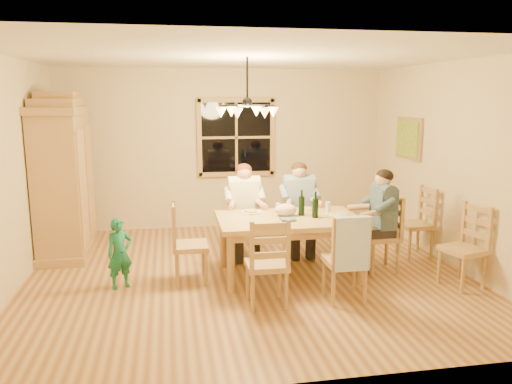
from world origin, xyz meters
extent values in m
plane|color=brown|center=(0.00, 0.00, 0.00)|extent=(5.50, 5.50, 0.00)
cube|color=white|center=(0.00, 0.00, 2.70)|extent=(5.50, 5.00, 0.02)
cube|color=beige|center=(0.00, 2.50, 1.35)|extent=(5.50, 0.02, 2.70)
cube|color=beige|center=(-2.75, 0.00, 1.35)|extent=(0.02, 5.00, 2.70)
cube|color=beige|center=(2.75, 0.00, 1.35)|extent=(0.02, 5.00, 2.70)
cube|color=black|center=(0.20, 2.48, 1.55)|extent=(1.20, 0.03, 1.20)
cube|color=tan|center=(0.20, 2.46, 1.55)|extent=(1.30, 0.06, 1.30)
cube|color=olive|center=(2.72, 1.20, 1.60)|extent=(0.04, 0.78, 0.64)
cube|color=#1E6B2D|center=(2.69, 1.20, 1.60)|extent=(0.02, 0.68, 0.54)
cylinder|color=black|center=(0.00, 0.00, 2.44)|extent=(0.02, 0.02, 0.53)
sphere|color=black|center=(0.00, 0.00, 2.17)|extent=(0.12, 0.12, 0.12)
cylinder|color=black|center=(0.16, 0.00, 2.13)|extent=(0.34, 0.02, 0.02)
cone|color=#FFB259|center=(0.32, 0.00, 2.05)|extent=(0.13, 0.13, 0.12)
cylinder|color=black|center=(0.08, 0.14, 2.13)|extent=(0.19, 0.31, 0.02)
cone|color=#FFB259|center=(0.16, 0.28, 2.05)|extent=(0.13, 0.13, 0.12)
cylinder|color=black|center=(-0.08, 0.14, 2.13)|extent=(0.19, 0.31, 0.02)
cone|color=#FFB259|center=(-0.16, 0.28, 2.05)|extent=(0.13, 0.13, 0.12)
cylinder|color=black|center=(-0.16, 0.00, 2.13)|extent=(0.34, 0.02, 0.02)
cone|color=#FFB259|center=(-0.32, 0.00, 2.05)|extent=(0.13, 0.13, 0.12)
cylinder|color=black|center=(-0.08, -0.14, 2.13)|extent=(0.19, 0.31, 0.02)
cone|color=#FFB259|center=(-0.16, -0.28, 2.05)|extent=(0.13, 0.13, 0.12)
cylinder|color=black|center=(0.08, -0.14, 2.13)|extent=(0.19, 0.31, 0.02)
cone|color=#FFB259|center=(0.16, -0.28, 2.05)|extent=(0.13, 0.13, 0.12)
cube|color=olive|center=(-2.43, 1.34, 1.00)|extent=(0.60, 1.30, 2.00)
cube|color=olive|center=(-2.43, 1.34, 2.05)|extent=(0.66, 1.40, 0.10)
cube|color=olive|center=(-2.43, 1.34, 2.15)|extent=(0.58, 1.00, 0.12)
cube|color=olive|center=(-2.43, 1.34, 2.25)|extent=(0.52, 0.55, 0.10)
cube|color=tan|center=(-2.12, 1.01, 1.00)|extent=(0.03, 0.55, 1.60)
cube|color=tan|center=(-2.12, 1.67, 1.00)|extent=(0.03, 0.55, 1.60)
cube|color=olive|center=(-2.43, 1.34, 0.06)|extent=(0.66, 1.40, 0.12)
cube|color=#A7864A|center=(0.50, -0.13, 0.73)|extent=(1.77, 1.09, 0.06)
cube|color=tan|center=(0.50, -0.13, 0.65)|extent=(1.62, 0.94, 0.10)
cylinder|color=tan|center=(-0.29, -0.56, 0.35)|extent=(0.09, 0.09, 0.70)
cylinder|color=tan|center=(1.28, -0.57, 0.35)|extent=(0.09, 0.09, 0.70)
cylinder|color=tan|center=(-0.28, 0.32, 0.35)|extent=(0.09, 0.09, 0.70)
cylinder|color=tan|center=(1.28, 0.30, 0.35)|extent=(0.09, 0.09, 0.70)
cube|color=tan|center=(0.06, 0.71, 0.45)|extent=(0.44, 0.42, 0.06)
cube|color=tan|center=(0.06, 0.71, 0.72)|extent=(0.38, 0.05, 0.54)
cube|color=tan|center=(0.85, 0.70, 0.45)|extent=(0.44, 0.42, 0.06)
cube|color=tan|center=(0.85, 0.70, 0.72)|extent=(0.38, 0.05, 0.54)
cube|color=tan|center=(0.05, -0.96, 0.45)|extent=(0.44, 0.42, 0.06)
cube|color=tan|center=(0.05, -0.96, 0.72)|extent=(0.38, 0.05, 0.54)
cube|color=tan|center=(0.93, -0.96, 0.45)|extent=(0.44, 0.42, 0.06)
cube|color=tan|center=(0.93, -0.96, 0.72)|extent=(0.38, 0.05, 0.54)
cube|color=tan|center=(-0.73, -0.12, 0.45)|extent=(0.42, 0.44, 0.06)
cube|color=tan|center=(-0.73, -0.12, 0.72)|extent=(0.05, 0.38, 0.54)
cube|color=tan|center=(1.72, -0.14, 0.45)|extent=(0.42, 0.44, 0.06)
cube|color=tan|center=(1.72, -0.14, 0.72)|extent=(0.05, 0.38, 0.54)
cube|color=beige|center=(0.06, 0.71, 0.84)|extent=(0.40, 0.22, 0.52)
cube|color=#262328|center=(0.06, 0.71, 0.53)|extent=(0.38, 0.42, 0.14)
sphere|color=tan|center=(0.06, 0.71, 1.22)|extent=(0.21, 0.21, 0.21)
ellipsoid|color=#592614|center=(0.06, 0.71, 1.25)|extent=(0.22, 0.22, 0.17)
cube|color=#33558C|center=(0.85, 0.70, 0.84)|extent=(0.40, 0.22, 0.52)
cube|color=#262328|center=(0.85, 0.70, 0.53)|extent=(0.38, 0.42, 0.14)
sphere|color=tan|center=(0.85, 0.70, 1.22)|extent=(0.21, 0.21, 0.21)
ellipsoid|color=#381E11|center=(0.85, 0.70, 1.25)|extent=(0.22, 0.22, 0.17)
cube|color=#405467|center=(1.72, -0.14, 0.84)|extent=(0.22, 0.40, 0.52)
cube|color=#262328|center=(1.72, -0.14, 0.53)|extent=(0.42, 0.38, 0.14)
sphere|color=tan|center=(1.72, -0.14, 1.22)|extent=(0.21, 0.21, 0.21)
ellipsoid|color=black|center=(1.72, -0.14, 1.25)|extent=(0.22, 0.22, 0.17)
cube|color=#ACC0E9|center=(0.93, -1.15, 0.70)|extent=(0.38, 0.10, 0.58)
cylinder|color=black|center=(0.68, -0.05, 0.93)|extent=(0.08, 0.08, 0.33)
cylinder|color=black|center=(0.82, -0.19, 0.93)|extent=(0.08, 0.08, 0.33)
cylinder|color=white|center=(0.07, 0.19, 0.77)|extent=(0.26, 0.26, 0.02)
cylinder|color=white|center=(0.82, 0.18, 0.77)|extent=(0.26, 0.26, 0.02)
cylinder|color=white|center=(1.16, -0.12, 0.77)|extent=(0.26, 0.26, 0.02)
cylinder|color=silver|center=(0.41, 0.08, 0.83)|extent=(0.06, 0.06, 0.14)
cylinder|color=silver|center=(1.06, 0.03, 0.83)|extent=(0.06, 0.06, 0.14)
ellipsoid|color=tan|center=(1.09, -0.44, 0.82)|extent=(0.20, 0.20, 0.11)
cube|color=slate|center=(0.45, -0.29, 0.78)|extent=(0.18, 0.14, 0.03)
ellipsoid|color=beige|center=(0.48, -0.04, 0.84)|extent=(0.28, 0.22, 0.15)
imported|color=#186E54|center=(-1.56, -0.17, 0.42)|extent=(0.36, 0.31, 0.84)
cube|color=tan|center=(2.45, -0.83, 0.45)|extent=(0.52, 0.53, 0.06)
cube|color=tan|center=(2.45, -0.83, 0.72)|extent=(0.15, 0.38, 0.54)
cube|color=tan|center=(2.45, 0.35, 0.45)|extent=(0.44, 0.46, 0.06)
cube|color=tan|center=(2.45, 0.35, 0.72)|extent=(0.07, 0.38, 0.54)
camera|label=1|loc=(-0.96, -5.99, 2.24)|focal=35.00mm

